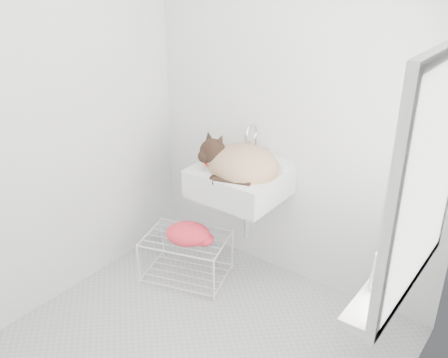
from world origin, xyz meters
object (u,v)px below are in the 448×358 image
Objects in this scene: bottle_b at (393,272)px; bottle_a at (379,291)px; wire_rack at (187,260)px; cat at (239,164)px; bottle_c at (406,255)px; sink at (239,169)px.

bottle_a is at bearing -90.00° from bottle_b.
cat is at bearing 39.46° from wire_rack.
wire_rack is at bearing 176.03° from bottle_c.
cat is at bearing 150.76° from bottle_a.
sink reaches higher than wire_rack.
sink is 2.69× the size of bottle_a.
bottle_b is at bearing -25.80° from cat.
cat reaches higher than bottle_b.
bottle_a is at bearing -29.70° from sink.
sink reaches higher than bottle_b.
bottle_c is at bearing 90.00° from bottle_b.
sink is 1.04× the size of wire_rack.
bottle_b is (1.23, -0.52, -0.04)m from cat.
bottle_b is (1.24, -0.54, 0.00)m from sink.
sink is at bearing 163.80° from bottle_c.
bottle_b is (0.00, 0.17, 0.00)m from bottle_a.
bottle_b is (1.51, -0.28, 0.70)m from wire_rack.
bottle_c is (1.23, -0.34, -0.04)m from cat.
cat reaches higher than bottle_c.
cat is at bearing 157.17° from bottle_b.
bottle_c is at bearing -16.20° from sink.
sink is 0.79m from wire_rack.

